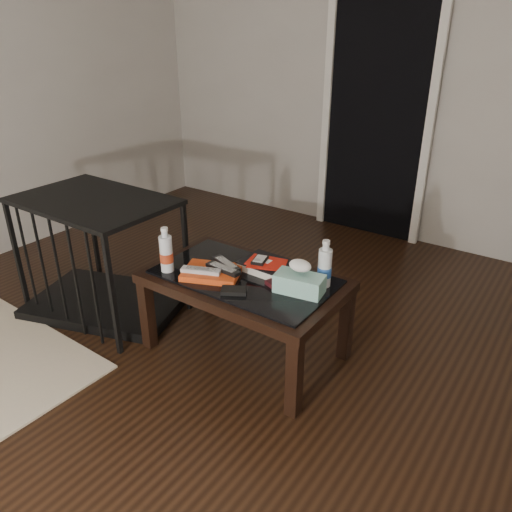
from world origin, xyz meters
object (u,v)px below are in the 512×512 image
Objects in this scene: pet_crate at (104,274)px; textbook at (266,265)px; tissue_box at (299,284)px; water_bottle_left at (166,249)px; water_bottle_right at (325,263)px; coffee_table at (245,287)px.

pet_crate is 1.08m from textbook.
textbook is 1.09× the size of tissue_box.
water_bottle_left is at bearing -141.69° from textbook.
textbook is 0.34m from water_bottle_right.
pet_crate is 1.42m from water_bottle_right.
textbook is 1.05× the size of water_bottle_left.
water_bottle_left is at bearing -153.34° from coffee_table.
water_bottle_left reaches higher than textbook.
tissue_box is (0.31, 0.02, 0.11)m from coffee_table.
coffee_table is 4.20× the size of water_bottle_left.
water_bottle_left is 0.70m from tissue_box.
tissue_box is at bearing -117.20° from water_bottle_right.
water_bottle_right is at bearing 53.29° from tissue_box.
coffee_table is 1.00m from pet_crate.
water_bottle_right reaches higher than textbook.
water_bottle_right reaches higher than tissue_box.
coffee_table is 4.00× the size of textbook.
pet_crate reaches higher than textbook.
water_bottle_right is (0.73, 0.32, 0.00)m from water_bottle_left.
coffee_table is 4.35× the size of tissue_box.
water_bottle_left is (-0.36, -0.18, 0.18)m from coffee_table.
coffee_table is at bearing -110.91° from textbook.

